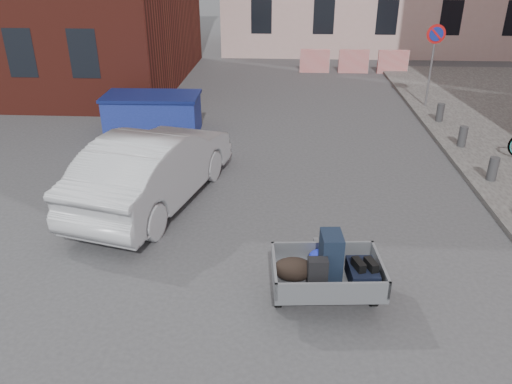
{
  "coord_description": "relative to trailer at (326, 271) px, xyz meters",
  "views": [
    {
      "loc": [
        1.23,
        -7.32,
        4.86
      ],
      "look_at": [
        0.78,
        0.42,
        1.1
      ],
      "focal_mm": 35.0,
      "sensor_mm": 36.0,
      "label": 1
    }
  ],
  "objects": [
    {
      "name": "ground",
      "position": [
        -1.91,
        1.17,
        -0.61
      ],
      "size": [
        120.0,
        120.0,
        0.0
      ],
      "primitive_type": "plane",
      "color": "#38383A",
      "rests_on": "ground"
    },
    {
      "name": "no_parking_sign",
      "position": [
        4.09,
        10.65,
        1.41
      ],
      "size": [
        0.6,
        0.09,
        2.65
      ],
      "color": "gray",
      "rests_on": "sidewalk"
    },
    {
      "name": "bollards",
      "position": [
        4.09,
        4.57,
        -0.21
      ],
      "size": [
        0.22,
        9.02,
        0.55
      ],
      "color": "#3A3A3D",
      "rests_on": "sidewalk"
    },
    {
      "name": "barriers",
      "position": [
        2.29,
        16.17,
        -0.11
      ],
      "size": [
        4.7,
        0.18,
        1.0
      ],
      "color": "red",
      "rests_on": "ground"
    },
    {
      "name": "trailer",
      "position": [
        0.0,
        0.0,
        0.0
      ],
      "size": [
        1.68,
        1.86,
        1.2
      ],
      "rotation": [
        0.0,
        0.0,
        0.08
      ],
      "color": "black",
      "rests_on": "ground"
    },
    {
      "name": "dumpster",
      "position": [
        -4.51,
        7.72,
        -0.03
      ],
      "size": [
        2.77,
        1.47,
        1.15
      ],
      "rotation": [
        0.0,
        0.0,
        0.02
      ],
      "color": "navy",
      "rests_on": "ground"
    },
    {
      "name": "silver_car",
      "position": [
        -3.37,
        3.32,
        0.18
      ],
      "size": [
        2.8,
        5.04,
        1.57
      ],
      "primitive_type": "imported",
      "rotation": [
        0.0,
        0.0,
        2.89
      ],
      "color": "#ADAFB4",
      "rests_on": "ground"
    }
  ]
}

